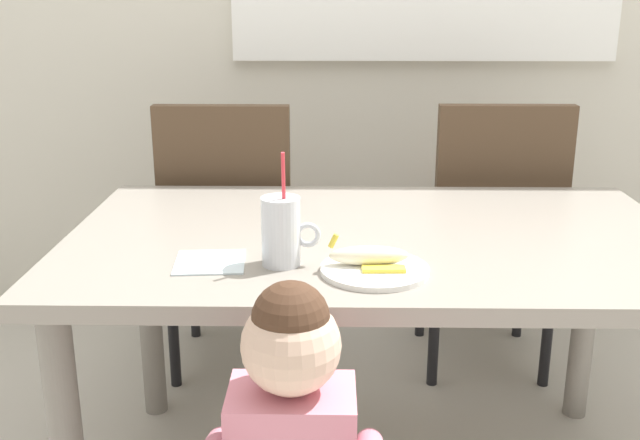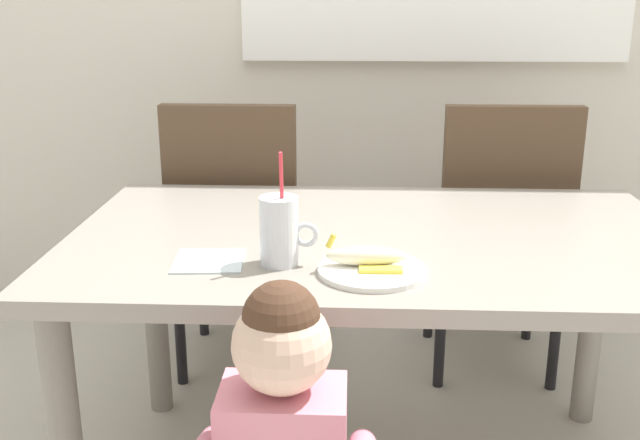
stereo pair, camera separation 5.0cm
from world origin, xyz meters
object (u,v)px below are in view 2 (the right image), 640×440
object	(u,v)px
snack_plate	(372,270)
paper_napkin	(209,261)
milk_cup	(280,235)
dining_chair_right	(499,226)
peeled_banana	(368,257)
dining_chair_left	(237,224)
dining_table	(376,269)

from	to	relation	value
snack_plate	paper_napkin	size ratio (longest dim) A/B	1.53
milk_cup	snack_plate	distance (m)	0.21
dining_chair_right	milk_cup	distance (m)	1.12
snack_plate	paper_napkin	distance (m)	0.36
snack_plate	peeled_banana	size ratio (longest dim) A/B	1.33
peeled_banana	paper_napkin	size ratio (longest dim) A/B	1.15
dining_chair_left	snack_plate	bearing A→B (deg)	115.47
dining_table	paper_napkin	xyz separation A→B (m)	(-0.37, -0.22, 0.09)
dining_chair_right	snack_plate	bearing A→B (deg)	64.27
peeled_banana	dining_chair_right	bearing A→B (deg)	63.45
dining_table	dining_chair_right	bearing A→B (deg)	56.87
dining_chair_right	peeled_banana	bearing A→B (deg)	63.45
dining_chair_left	milk_cup	xyz separation A→B (m)	(0.23, -0.86, 0.25)
dining_table	paper_napkin	size ratio (longest dim) A/B	9.99
dining_chair_right	dining_chair_left	bearing A→B (deg)	1.38
dining_chair_left	dining_chair_right	distance (m)	0.88
dining_table	dining_chair_left	world-z (taller)	dining_chair_left
dining_table	dining_chair_left	distance (m)	0.78
snack_plate	peeled_banana	distance (m)	0.03
dining_chair_right	milk_cup	bearing A→B (deg)	53.80
dining_chair_right	peeled_banana	world-z (taller)	dining_chair_right
dining_chair_right	snack_plate	size ratio (longest dim) A/B	4.17
dining_table	peeled_banana	xyz separation A→B (m)	(-0.03, -0.25, 0.12)
dining_chair_left	peeled_banana	bearing A→B (deg)	115.29
dining_table	milk_cup	size ratio (longest dim) A/B	5.95
paper_napkin	dining_chair_left	bearing A→B (deg)	95.03
dining_chair_left	milk_cup	world-z (taller)	milk_cup
milk_cup	paper_napkin	world-z (taller)	milk_cup
dining_chair_left	peeled_banana	world-z (taller)	dining_chair_left
dining_table	snack_plate	distance (m)	0.29
dining_chair_left	paper_napkin	size ratio (longest dim) A/B	6.40
dining_table	peeled_banana	world-z (taller)	peeled_banana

